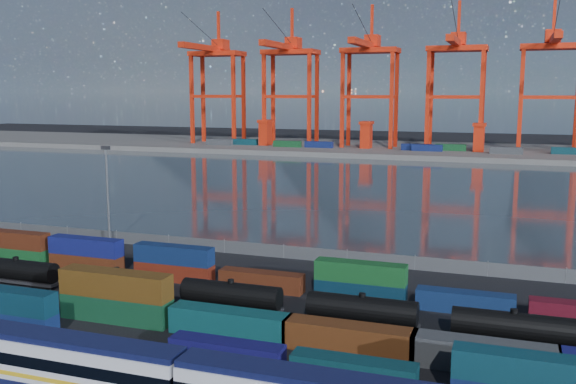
% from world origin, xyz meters
% --- Properties ---
extents(ground, '(700.00, 700.00, 0.00)m').
position_xyz_m(ground, '(0.00, 0.00, 0.00)').
color(ground, black).
rests_on(ground, ground).
extents(harbor_water, '(700.00, 700.00, 0.00)m').
position_xyz_m(harbor_water, '(0.00, 105.00, 0.01)').
color(harbor_water, '#2D3941').
rests_on(harbor_water, ground).
extents(far_quay, '(700.00, 70.00, 2.00)m').
position_xyz_m(far_quay, '(0.00, 210.00, 1.00)').
color(far_quay, '#514F4C').
rests_on(far_quay, ground).
extents(distant_mountains, '(2470.00, 1100.00, 520.00)m').
position_xyz_m(distant_mountains, '(63.02, 1600.00, 220.29)').
color(distant_mountains, '#1E2630').
rests_on(distant_mountains, ground).
extents(container_row_south, '(138.16, 2.26, 4.81)m').
position_xyz_m(container_row_south, '(2.15, -10.62, 2.06)').
color(container_row_south, '#3D4042').
rests_on(container_row_south, ground).
extents(container_row_mid, '(142.28, 2.67, 5.69)m').
position_xyz_m(container_row_mid, '(-4.80, -3.81, 1.94)').
color(container_row_mid, '#434548').
rests_on(container_row_mid, ground).
extents(container_row_north, '(140.28, 2.28, 4.85)m').
position_xyz_m(container_row_north, '(-11.61, 11.99, 1.86)').
color(container_row_north, navy).
rests_on(container_row_north, ground).
extents(tanker_string, '(120.97, 2.68, 3.83)m').
position_xyz_m(tanker_string, '(10.09, 3.26, 1.92)').
color(tanker_string, black).
rests_on(tanker_string, ground).
extents(waterfront_fence, '(160.12, 0.12, 2.20)m').
position_xyz_m(waterfront_fence, '(-0.00, 28.00, 1.00)').
color(waterfront_fence, '#595B5E').
rests_on(waterfront_fence, ground).
extents(yard_light_mast, '(1.60, 0.40, 16.60)m').
position_xyz_m(yard_light_mast, '(-30.00, 26.00, 9.30)').
color(yard_light_mast, slate).
rests_on(yard_light_mast, ground).
extents(gantry_cranes, '(198.37, 44.87, 60.76)m').
position_xyz_m(gantry_cranes, '(-7.50, 203.39, 37.25)').
color(gantry_cranes, red).
rests_on(gantry_cranes, ground).
extents(quay_containers, '(172.58, 10.99, 2.60)m').
position_xyz_m(quay_containers, '(-11.00, 195.46, 3.30)').
color(quay_containers, navy).
rests_on(quay_containers, far_quay).
extents(straddle_carriers, '(140.00, 7.00, 11.10)m').
position_xyz_m(straddle_carriers, '(-2.50, 200.00, 7.82)').
color(straddle_carriers, red).
rests_on(straddle_carriers, far_quay).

